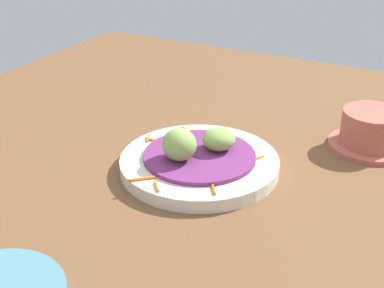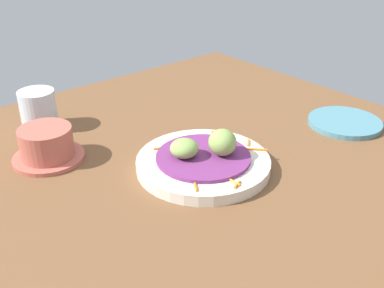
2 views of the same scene
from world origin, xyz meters
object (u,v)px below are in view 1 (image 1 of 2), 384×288
object	(u,v)px
guac_scoop_left	(219,139)
guac_scoop_center	(179,145)
terracotta_bowl	(371,131)
main_plate	(199,164)

from	to	relation	value
guac_scoop_left	guac_scoop_center	bearing A→B (deg)	57.11
terracotta_bowl	guac_scoop_center	bearing A→B (deg)	44.61
main_plate	guac_scoop_left	world-z (taller)	guac_scoop_left
guac_scoop_center	terracotta_bowl	world-z (taller)	guac_scoop_center
guac_scoop_left	guac_scoop_center	xyz separation A→B (cm)	(3.62, 5.60, 0.70)
main_plate	terracotta_bowl	bearing A→B (deg)	-136.85
main_plate	terracotta_bowl	size ratio (longest dim) A/B	1.83
main_plate	guac_scoop_center	xyz separation A→B (cm)	(1.81, 2.80, 4.00)
main_plate	guac_scoop_left	distance (cm)	4.69
guac_scoop_center	guac_scoop_left	bearing A→B (deg)	-122.89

